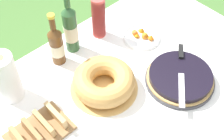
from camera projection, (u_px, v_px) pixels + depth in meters
name	position (u px, v px, depth m)	size (l,w,h in m)	color
garden_table	(135.00, 93.00, 1.55)	(1.44, 1.03, 0.72)	brown
tablecloth	(136.00, 86.00, 1.51)	(1.45, 1.04, 0.10)	white
berry_tart	(180.00, 78.00, 1.48)	(0.33, 0.33, 0.06)	#38383D
serving_knife	(181.00, 69.00, 1.47)	(0.30, 0.26, 0.01)	silver
bundt_cake	(104.00, 82.00, 1.44)	(0.32, 0.32, 0.10)	tan
cup_stack	(99.00, 17.00, 1.63)	(0.07, 0.07, 0.24)	#E04C47
cider_bottle_green	(70.00, 29.00, 1.54)	(0.07, 0.07, 0.36)	#2D562D
cider_bottle_amber	(56.00, 45.00, 1.51)	(0.07, 0.07, 0.30)	brown
snack_plate_right	(142.00, 37.00, 1.69)	(0.20, 0.20, 0.05)	white
paper_towel_roll	(6.00, 77.00, 1.36)	(0.11, 0.11, 0.25)	white
bread_board	(39.00, 130.00, 1.31)	(0.26, 0.18, 0.07)	olive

